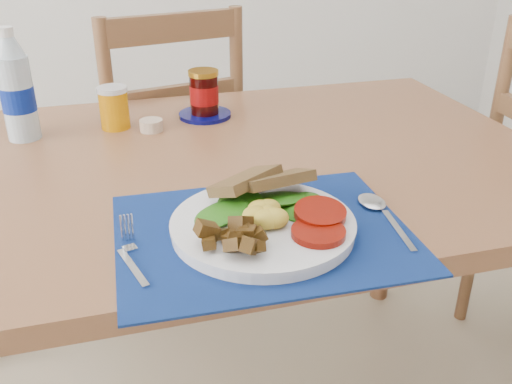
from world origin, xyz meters
TOP-DOWN VIEW (x-y plane):
  - table at (0.00, 0.20)m, footprint 1.40×0.90m
  - chair_far at (-0.03, 0.81)m, footprint 0.51×0.50m
  - placemat at (0.01, -0.11)m, footprint 0.47×0.37m
  - breakfast_plate at (0.01, -0.12)m, footprint 0.29×0.29m
  - fork at (-0.19, -0.13)m, footprint 0.04×0.15m
  - spoon at (0.22, -0.10)m, footprint 0.04×0.19m
  - water_bottle at (-0.38, 0.43)m, footprint 0.07×0.07m
  - juice_glass at (-0.18, 0.44)m, footprint 0.07×0.07m
  - ramekin at (-0.10, 0.40)m, footprint 0.05×0.05m
  - jam_on_saucer at (0.03, 0.46)m, footprint 0.13×0.13m

SIDE VIEW (x-z plane):
  - chair_far at x=-0.03m, z-range 0.00..1.18m
  - table at x=0.00m, z-range 0.29..1.04m
  - placemat at x=0.01m, z-range 0.75..0.75m
  - fork at x=-0.19m, z-range 0.75..0.76m
  - spoon at x=0.22m, z-range 0.75..0.76m
  - ramekin at x=-0.10m, z-range 0.75..0.78m
  - breakfast_plate at x=0.01m, z-range 0.74..0.81m
  - juice_glass at x=-0.18m, z-range 0.75..0.84m
  - jam_on_saucer at x=0.03m, z-range 0.74..0.86m
  - water_bottle at x=-0.38m, z-range 0.74..0.98m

